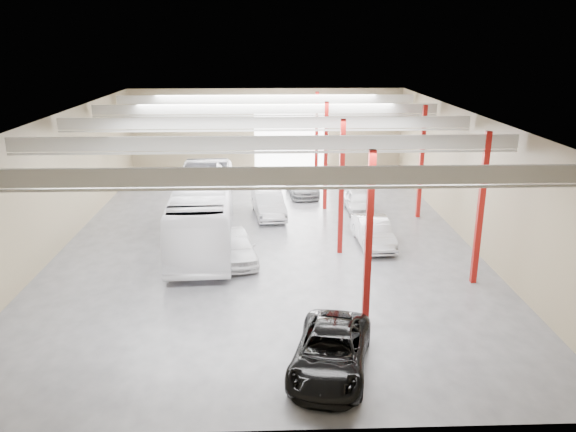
{
  "coord_description": "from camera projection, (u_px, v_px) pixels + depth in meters",
  "views": [
    {
      "loc": [
        0.09,
        -29.51,
        10.74
      ],
      "look_at": [
        1.06,
        -2.51,
        2.2
      ],
      "focal_mm": 35.0,
      "sensor_mm": 36.0,
      "label": 1
    }
  ],
  "objects": [
    {
      "name": "car_row_c",
      "position": [
        302.0,
        184.0,
        40.47
      ],
      "size": [
        2.45,
        5.14,
        1.45
      ],
      "primitive_type": "imported",
      "rotation": [
        0.0,
        0.0,
        0.09
      ],
      "color": "gray",
      "rests_on": "ground"
    },
    {
      "name": "car_right_near",
      "position": [
        373.0,
        232.0,
        30.39
      ],
      "size": [
        1.85,
        4.69,
        1.52
      ],
      "primitive_type": "imported",
      "rotation": [
        0.0,
        0.0,
        0.05
      ],
      "color": "#BDBCC2",
      "rests_on": "ground"
    },
    {
      "name": "car_row_b",
      "position": [
        268.0,
        204.0,
        35.4
      ],
      "size": [
        2.36,
        5.11,
        1.62
      ],
      "primitive_type": "imported",
      "rotation": [
        0.0,
        0.0,
        0.13
      ],
      "color": "silver",
      "rests_on": "ground"
    },
    {
      "name": "car_right_far",
      "position": [
        359.0,
        201.0,
        36.37
      ],
      "size": [
        1.68,
        4.1,
        1.39
      ],
      "primitive_type": "imported",
      "rotation": [
        0.0,
        0.0,
        0.01
      ],
      "color": "silver",
      "rests_on": "ground"
    },
    {
      "name": "coach_bus",
      "position": [
        204.0,
        209.0,
        30.87
      ],
      "size": [
        3.69,
        13.12,
        3.62
      ],
      "primitive_type": "imported",
      "rotation": [
        0.0,
        0.0,
        0.05
      ],
      "color": "white",
      "rests_on": "ground"
    },
    {
      "name": "depot_shell",
      "position": [
        269.0,
        151.0,
        30.32
      ],
      "size": [
        22.12,
        32.12,
        7.06
      ],
      "color": "#454449",
      "rests_on": "ground"
    },
    {
      "name": "car_row_a",
      "position": [
        236.0,
        247.0,
        28.21
      ],
      "size": [
        2.59,
        4.76,
        1.54
      ],
      "primitive_type": "imported",
      "rotation": [
        0.0,
        0.0,
        0.18
      ],
      "color": "white",
      "rests_on": "ground"
    },
    {
      "name": "black_sedan",
      "position": [
        331.0,
        351.0,
        18.82
      ],
      "size": [
        3.57,
        5.65,
        1.45
      ],
      "primitive_type": "imported",
      "rotation": [
        0.0,
        0.0,
        -0.24
      ],
      "color": "black",
      "rests_on": "ground"
    }
  ]
}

